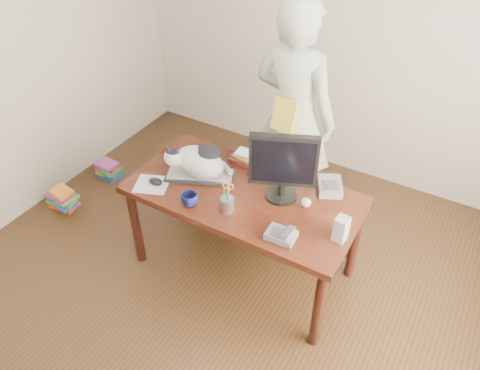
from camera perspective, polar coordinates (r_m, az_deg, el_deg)
The scene contains 18 objects.
room at distance 2.44m, azimuth -6.53°, elevation 2.19°, with size 4.50×4.50×4.50m.
desk at distance 3.35m, azimuth 1.11°, elevation -2.12°, with size 1.60×0.80×0.75m.
keyboard at distance 3.35m, azimuth -4.86°, elevation 1.19°, with size 0.53×0.38×0.03m.
cat at distance 3.27m, azimuth -5.25°, elevation 2.92°, with size 0.46×0.37×0.27m.
monitor at distance 3.00m, azimuth 5.28°, elevation 2.53°, with size 0.42×0.28×0.50m.
pen_cup at distance 3.02m, azimuth -1.57°, elevation -2.20°, with size 0.11×0.11×0.24m.
mousepad at distance 3.33m, azimuth -10.69°, elevation 0.07°, with size 0.29×0.28×0.01m.
mouse at distance 3.32m, azimuth -10.25°, elevation 0.44°, with size 0.12×0.10×0.04m.
coffee_mug at distance 3.10m, azimuth -6.15°, elevation -1.77°, with size 0.12×0.12×0.09m, color #0D1037.
phone at distance 2.87m, azimuth 5.11°, elevation -6.07°, with size 0.18×0.16×0.08m.
speaker at distance 2.88m, azimuth 12.22°, elevation -5.28°, with size 0.08×0.09×0.17m.
baseball at distance 3.10m, azimuth 8.03°, elevation -2.13°, with size 0.07×0.07×0.07m.
book_stack at distance 3.47m, azimuth 0.81°, elevation 3.33°, with size 0.23×0.17×0.08m.
calculator at distance 3.27m, azimuth 10.91°, elevation -0.15°, with size 0.24×0.26×0.06m.
person at distance 3.68m, azimuth 6.54°, elevation 8.22°, with size 0.69×0.45×1.89m, color white.
held_book at distance 3.49m, azimuth 5.46°, elevation 8.50°, with size 0.19×0.12×0.25m.
book_pile_a at distance 4.47m, azimuth -20.80°, elevation -1.58°, with size 0.27×0.22×0.18m.
book_pile_b at distance 4.72m, azimuth -15.76°, elevation 1.84°, with size 0.26×0.20×0.15m.
Camera 1 is at (1.23, -1.55, 2.79)m, focal length 35.00 mm.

